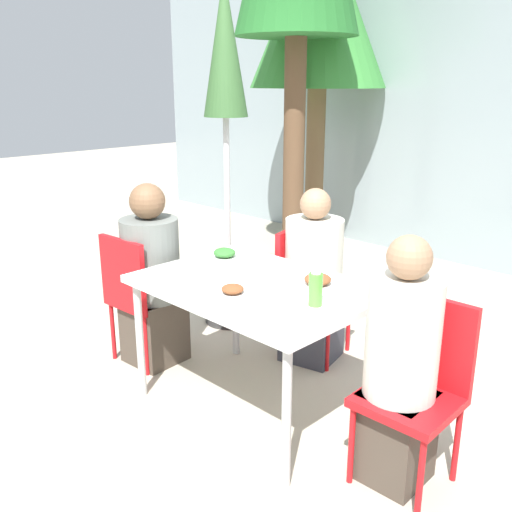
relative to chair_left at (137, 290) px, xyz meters
The scene contains 16 objects.
ground_plane 1.05m from the chair_left, ahead, with size 24.00×24.00×0.00m, color #B2A893.
dining_table 0.95m from the chair_left, ahead, with size 1.24×0.87×0.74m.
chair_left is the anchor object (origin of this frame).
person_left 0.11m from the chair_left, 62.19° to the left, with size 0.36×0.36×1.18m.
chair_right 1.85m from the chair_left, ahead, with size 0.41×0.41×0.86m.
person_right 1.80m from the chair_left, ahead, with size 0.32×0.32×1.17m.
chair_far 1.09m from the chair_left, 52.55° to the left, with size 0.48×0.48×0.86m.
person_far 1.12m from the chair_left, 47.98° to the left, with size 0.40×0.40×1.14m.
closed_umbrella 1.59m from the chair_left, 95.41° to the left, with size 0.36×0.36×2.47m.
plate_0 1.00m from the chair_left, ahead, with size 0.20×0.20×0.06m.
plate_1 0.64m from the chair_left, 33.08° to the left, with size 0.24×0.24×0.07m.
plate_2 1.26m from the chair_left, 15.54° to the left, with size 0.25×0.25×0.07m.
bottle 1.38m from the chair_left, ahead, with size 0.07×0.07×0.18m.
drinking_cup 1.06m from the chair_left, ahead, with size 0.07×0.07×0.09m.
salad_bowl 0.71m from the chair_left, ahead, with size 0.16×0.16×0.05m.
tree_behind_right 3.76m from the chair_left, 108.66° to the left, with size 1.42×1.42×3.40m.
Camera 1 is at (2.00, -2.02, 1.77)m, focal length 40.00 mm.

